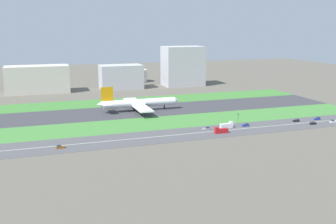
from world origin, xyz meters
TOP-DOWN VIEW (x-y plane):
  - ground_plane at (0.00, 0.00)m, footprint 800.00×800.00m
  - runway at (0.00, 0.00)m, footprint 280.00×46.00m
  - grass_median_north at (0.00, 41.00)m, footprint 280.00×36.00m
  - grass_median_south at (0.00, -41.00)m, footprint 280.00×36.00m
  - highway at (0.00, -73.00)m, footprint 280.00×28.00m
  - highway_centerline at (0.00, -73.00)m, footprint 266.00×0.50m
  - airliner at (-18.82, 0.00)m, footprint 65.00×56.00m
  - car_1 at (74.89, -68.00)m, footprint 4.40×1.80m
  - car_6 at (80.20, -78.00)m, footprint 4.40×1.80m
  - truck_1 at (12.89, -78.00)m, footprint 8.40×2.50m
  - truck_0 at (22.08, -68.00)m, footprint 8.40×2.50m
  - car_2 at (92.06, -68.00)m, footprint 4.40×1.80m
  - car_0 at (35.76, -68.00)m, footprint 4.40×1.80m
  - car_3 at (-81.50, -78.00)m, footprint 4.40×1.80m
  - car_4 at (96.73, -78.00)m, footprint 4.40×1.80m
  - car_5 at (7.93, -68.00)m, footprint 4.40×1.80m
  - traffic_light at (34.44, -60.01)m, footprint 0.36×0.50m
  - terminal_building at (-90.00, 114.00)m, footprint 59.59×24.87m
  - hangar_building at (-7.40, 114.00)m, footprint 43.23×24.68m
  - office_tower at (61.50, 114.00)m, footprint 42.73×27.51m
  - fuel_tank_west at (20.45, 159.00)m, footprint 24.74×24.74m

SIDE VIEW (x-z plane):
  - ground_plane at x=0.00m, z-range 0.00..0.00m
  - runway at x=0.00m, z-range 0.00..0.10m
  - grass_median_north at x=0.00m, z-range 0.00..0.10m
  - grass_median_south at x=0.00m, z-range 0.00..0.10m
  - highway at x=0.00m, z-range 0.00..0.10m
  - highway_centerline at x=0.00m, z-range 0.10..0.11m
  - car_1 at x=74.89m, z-range -0.08..1.92m
  - car_6 at x=80.20m, z-range -0.08..1.92m
  - car_2 at x=92.06m, z-range -0.08..1.92m
  - car_0 at x=35.76m, z-range -0.08..1.92m
  - car_3 at x=-81.50m, z-range -0.08..1.92m
  - car_4 at x=96.73m, z-range -0.08..1.92m
  - car_5 at x=7.93m, z-range -0.08..1.92m
  - truck_1 at x=12.89m, z-range -0.33..3.67m
  - truck_0 at x=22.08m, z-range -0.33..3.67m
  - traffic_light at x=34.44m, z-range 0.69..7.89m
  - airliner at x=-18.82m, z-range -3.62..16.08m
  - fuel_tank_west at x=20.45m, z-range 0.00..14.51m
  - hangar_building at x=-7.40m, z-range 0.00..24.71m
  - terminal_building at x=-90.00m, z-range 0.00..26.56m
  - office_tower at x=61.50m, z-range 0.00..42.68m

